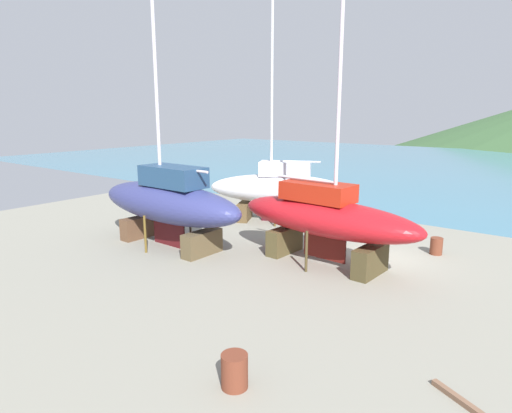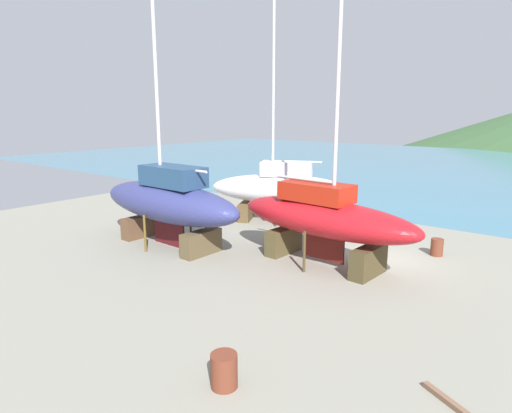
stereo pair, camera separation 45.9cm
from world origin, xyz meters
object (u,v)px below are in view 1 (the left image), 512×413
at_px(worker, 150,205).
at_px(barrel_blue_faded, 235,371).
at_px(sailboat_large_starboard, 325,217).
at_px(sailboat_mid_port, 168,202).
at_px(sailboat_small_center, 279,188).
at_px(barrel_ochre, 436,246).

xyz_separation_m(worker, barrel_blue_faded, (15.54, -10.14, -0.44)).
relative_size(sailboat_large_starboard, worker, 9.52).
relative_size(sailboat_large_starboard, barrel_blue_faded, 18.36).
height_order(sailboat_mid_port, sailboat_small_center, sailboat_mid_port).
xyz_separation_m(sailboat_large_starboard, worker, (-12.88, 0.70, -1.28)).
distance_m(sailboat_mid_port, sailboat_large_starboard, 7.92).
bearing_deg(barrel_ochre, sailboat_mid_port, -148.79).
distance_m(worker, barrel_ochre, 17.03).
relative_size(sailboat_small_center, barrel_blue_faded, 16.16).
height_order(sailboat_large_starboard, barrel_blue_faded, sailboat_large_starboard).
relative_size(worker, barrel_ochre, 2.08).
distance_m(sailboat_small_center, barrel_blue_faded, 17.04).
xyz_separation_m(sailboat_small_center, barrel_blue_faded, (8.65, -14.58, -1.68)).
distance_m(sailboat_large_starboard, barrel_ochre, 6.01).
distance_m(sailboat_mid_port, sailboat_small_center, 7.75).
relative_size(sailboat_mid_port, barrel_blue_faded, 17.65).
distance_m(sailboat_mid_port, barrel_ochre, 13.32).
bearing_deg(barrel_blue_faded, worker, 146.86).
relative_size(sailboat_large_starboard, barrel_ochre, 19.77).
bearing_deg(sailboat_small_center, barrel_blue_faded, 93.91).
bearing_deg(sailboat_large_starboard, sailboat_mid_port, -158.23).
relative_size(sailboat_mid_port, barrel_ochre, 19.00).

